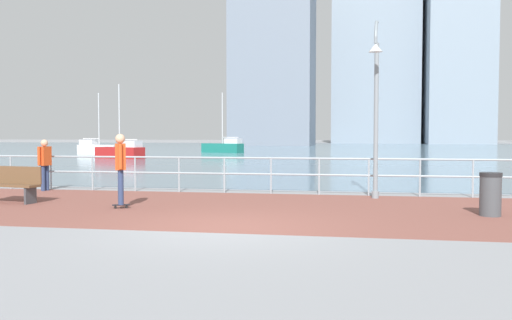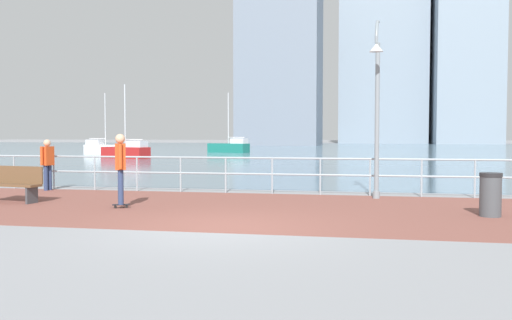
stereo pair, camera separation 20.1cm
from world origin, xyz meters
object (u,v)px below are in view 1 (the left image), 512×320
(sailboat_gray, at_px, (98,148))
(sailboat_blue, at_px, (121,151))
(park_bench, at_px, (12,184))
(lamppost, at_px, (376,100))
(trash_bin, at_px, (490,194))
(sailboat_red, at_px, (224,147))
(skateboarder, at_px, (120,164))
(bystander, at_px, (45,161))

(sailboat_gray, height_order, sailboat_blue, sailboat_blue)
(park_bench, distance_m, sailboat_blue, 25.47)
(lamppost, bearing_deg, sailboat_blue, 127.85)
(trash_bin, bearing_deg, sailboat_gray, 127.73)
(park_bench, bearing_deg, sailboat_red, 95.19)
(sailboat_gray, bearing_deg, skateboarder, -62.92)
(bystander, height_order, trash_bin, bystander)
(skateboarder, relative_size, sailboat_gray, 0.33)
(sailboat_blue, bearing_deg, sailboat_red, 71.49)
(skateboarder, xyz_separation_m, trash_bin, (8.26, 0.23, -0.59))
(trash_bin, xyz_separation_m, sailboat_gray, (-24.71, 31.94, 0.04))
(lamppost, bearing_deg, sailboat_gray, 127.46)
(bystander, relative_size, trash_bin, 1.70)
(skateboarder, height_order, sailboat_blue, sailboat_blue)
(lamppost, xyz_separation_m, sailboat_blue, (-16.97, 21.84, -2.14))
(skateboarder, xyz_separation_m, sailboat_red, (-6.59, 37.96, -0.52))
(lamppost, height_order, sailboat_red, sailboat_red)
(bystander, bearing_deg, sailboat_blue, 108.18)
(trash_bin, height_order, sailboat_gray, sailboat_gray)
(lamppost, height_order, park_bench, lamppost)
(bystander, relative_size, sailboat_blue, 0.30)
(bystander, bearing_deg, skateboarder, -40.05)
(lamppost, height_order, bystander, lamppost)
(skateboarder, distance_m, trash_bin, 8.28)
(skateboarder, bearing_deg, park_bench, 170.79)
(bystander, xyz_separation_m, sailboat_gray, (-12.48, 28.82, -0.42))
(skateboarder, bearing_deg, lamppost, 26.03)
(park_bench, bearing_deg, sailboat_gray, 112.74)
(lamppost, bearing_deg, skateboarder, -153.97)
(park_bench, bearing_deg, lamppost, 14.68)
(trash_bin, xyz_separation_m, sailboat_red, (-14.85, 37.73, 0.07))
(trash_bin, xyz_separation_m, sailboat_blue, (-19.27, 24.53, 0.04))
(lamppost, relative_size, sailboat_red, 0.85)
(lamppost, distance_m, skateboarder, 6.83)
(skateboarder, xyz_separation_m, sailboat_blue, (-11.00, 24.76, -0.55))
(bystander, height_order, park_bench, bystander)
(bystander, height_order, sailboat_blue, sailboat_blue)
(bystander, bearing_deg, sailboat_red, 94.32)
(sailboat_gray, xyz_separation_m, sailboat_red, (9.86, 5.79, 0.03))
(park_bench, bearing_deg, trash_bin, -1.45)
(bystander, height_order, sailboat_gray, sailboat_gray)
(bystander, xyz_separation_m, park_bench, (0.79, -2.82, -0.45))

